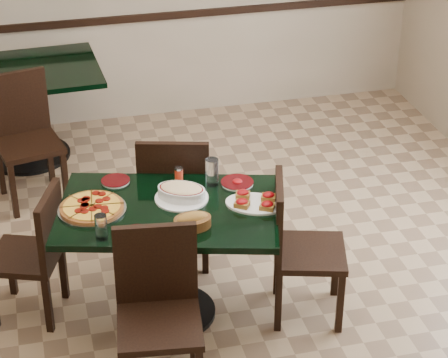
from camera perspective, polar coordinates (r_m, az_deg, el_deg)
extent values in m
plane|color=#907453|center=(5.45, -1.55, -7.99)|extent=(5.50, 5.50, 0.00)
cube|color=black|center=(7.43, -6.32, 10.35)|extent=(5.00, 0.03, 0.06)
cube|color=black|center=(4.95, -3.67, -2.10)|extent=(1.40, 1.09, 0.04)
cylinder|color=black|center=(5.15, -3.54, -5.65)|extent=(0.11, 0.11, 0.71)
cylinder|color=black|center=(5.36, -3.43, -8.62)|extent=(0.53, 0.53, 0.03)
cube|color=black|center=(6.93, -13.30, 6.78)|extent=(1.27, 0.95, 0.04)
cylinder|color=black|center=(7.08, -12.95, 3.99)|extent=(0.13, 0.13, 0.71)
cylinder|color=black|center=(7.23, -12.66, 1.56)|extent=(0.67, 0.67, 0.03)
cube|color=black|center=(5.62, -3.13, -1.17)|extent=(0.54, 0.54, 0.04)
cube|color=black|center=(5.32, -3.34, 0.10)|extent=(0.44, 0.15, 0.47)
cube|color=black|center=(5.90, -1.09, -2.21)|extent=(0.05, 0.05, 0.43)
cube|color=black|center=(5.58, -1.23, -4.28)|extent=(0.05, 0.05, 0.43)
cube|color=black|center=(5.93, -4.78, -2.17)|extent=(0.05, 0.05, 0.43)
cube|color=black|center=(5.61, -5.14, -4.22)|extent=(0.05, 0.05, 0.43)
cube|color=black|center=(4.58, -4.24, -9.49)|extent=(0.49, 0.49, 0.04)
cube|color=black|center=(4.58, -4.48, -5.49)|extent=(0.44, 0.10, 0.47)
cube|color=black|center=(4.87, -6.49, -10.36)|extent=(0.04, 0.04, 0.43)
cube|color=black|center=(4.88, -2.03, -10.10)|extent=(0.04, 0.04, 0.43)
cube|color=black|center=(5.15, 5.61, -4.82)|extent=(0.52, 0.52, 0.04)
cube|color=black|center=(5.00, 3.58, -2.48)|extent=(0.15, 0.41, 0.45)
cube|color=black|center=(5.15, 7.60, -8.02)|extent=(0.05, 0.05, 0.41)
cube|color=black|center=(5.12, 3.57, -7.99)|extent=(0.05, 0.05, 0.41)
cube|color=black|center=(5.44, 7.29, -5.72)|extent=(0.05, 0.05, 0.41)
cube|color=black|center=(5.41, 3.49, -5.68)|extent=(0.05, 0.05, 0.41)
cube|color=black|center=(5.27, -12.87, -4.99)|extent=(0.50, 0.50, 0.04)
cube|color=black|center=(5.09, -11.28, -3.02)|extent=(0.17, 0.38, 0.42)
cube|color=black|center=(5.57, -13.73, -5.67)|extent=(0.05, 0.05, 0.38)
cube|color=black|center=(5.47, -10.44, -5.97)|extent=(0.05, 0.05, 0.38)
cube|color=black|center=(5.22, -11.43, -8.05)|extent=(0.05, 0.05, 0.38)
cube|color=black|center=(6.41, -12.63, 2.17)|extent=(0.52, 0.52, 0.04)
cube|color=black|center=(6.48, -13.34, 4.89)|extent=(0.44, 0.13, 0.47)
cube|color=black|center=(6.33, -13.59, -0.78)|extent=(0.05, 0.05, 0.43)
cube|color=black|center=(6.65, -14.40, 0.70)|extent=(0.05, 0.05, 0.43)
cube|color=black|center=(6.40, -10.33, -0.03)|extent=(0.05, 0.05, 0.43)
cube|color=black|center=(6.72, -11.30, 1.40)|extent=(0.05, 0.05, 0.43)
cylinder|color=#B2B3B9|center=(4.96, -8.61, -1.96)|extent=(0.39, 0.39, 0.01)
cylinder|color=brown|center=(4.95, -8.62, -1.85)|extent=(0.36, 0.36, 0.02)
cylinder|color=gold|center=(4.95, -8.63, -1.74)|extent=(0.32, 0.32, 0.01)
cylinder|color=white|center=(5.02, -2.79, -1.25)|extent=(0.31, 0.31, 0.01)
ellipsoid|color=beige|center=(4.98, -2.80, -0.62)|extent=(0.29, 0.26, 0.04)
ellipsoid|color=olive|center=(4.73, -2.08, -2.61)|extent=(0.19, 0.10, 0.07)
cylinder|color=white|center=(4.71, -5.72, -3.59)|extent=(0.17, 0.17, 0.01)
cylinder|color=#370306|center=(4.71, -5.72, -3.52)|extent=(0.17, 0.17, 0.00)
cylinder|color=white|center=(5.16, 0.87, -0.25)|extent=(0.19, 0.19, 0.01)
cylinder|color=#370306|center=(5.16, 0.87, -0.18)|extent=(0.19, 0.19, 0.00)
ellipsoid|color=#9F0709|center=(5.16, 0.87, -0.16)|extent=(0.06, 0.06, 0.03)
cylinder|color=white|center=(5.22, -7.10, -0.14)|extent=(0.17, 0.17, 0.01)
cylinder|color=#370306|center=(5.22, -7.10, -0.07)|extent=(0.17, 0.17, 0.00)
cube|color=white|center=(4.68, -5.35, -3.88)|extent=(0.17, 0.17, 0.00)
cube|color=#B2B3B9|center=(4.68, -5.11, -3.81)|extent=(0.03, 0.15, 0.00)
cylinder|color=silver|center=(5.12, -0.79, 0.46)|extent=(0.08, 0.08, 0.17)
cylinder|color=silver|center=(4.67, -8.03, -3.12)|extent=(0.07, 0.07, 0.14)
cylinder|color=#AC2D12|center=(5.19, -2.97, 0.29)|extent=(0.05, 0.05, 0.08)
cylinder|color=#B2B3B9|center=(5.17, -2.98, 0.70)|extent=(0.05, 0.05, 0.01)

